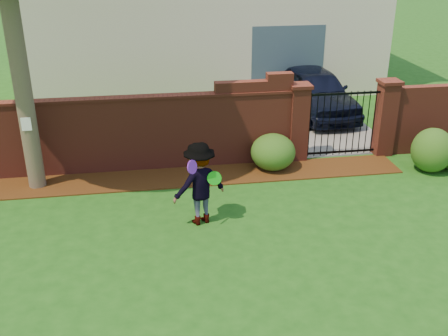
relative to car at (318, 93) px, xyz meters
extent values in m
cube|color=#1C4F13|center=(-3.96, -7.15, -0.70)|extent=(80.00, 80.00, 0.01)
cube|color=#381D0A|center=(-4.91, -3.81, -0.68)|extent=(11.10, 1.08, 0.03)
cube|color=maroon|center=(-6.11, -3.15, 0.15)|extent=(8.70, 0.25, 1.70)
cube|color=maroon|center=(-2.66, -3.15, 1.15)|extent=(1.80, 0.25, 0.30)
cube|color=maroon|center=(-2.06, -3.15, 1.38)|extent=(0.60, 0.25, 0.16)
cube|color=maroon|center=(-6.11, -3.15, 1.03)|extent=(8.70, 0.31, 0.06)
cube|color=maroon|center=(-1.56, -3.15, 0.20)|extent=(0.42, 0.42, 1.80)
cube|color=maroon|center=(-1.56, -3.15, 1.14)|extent=(0.50, 0.50, 0.08)
cube|color=maroon|center=(0.64, -3.15, 0.20)|extent=(0.42, 0.42, 1.80)
cube|color=maroon|center=(0.64, -3.15, 1.14)|extent=(0.50, 0.50, 0.08)
cylinder|color=black|center=(-1.27, -3.15, 0.15)|extent=(0.02, 0.02, 1.60)
cylinder|color=black|center=(-1.11, -3.15, 0.15)|extent=(0.02, 0.02, 1.60)
cylinder|color=black|center=(-0.95, -3.15, 0.15)|extent=(0.02, 0.02, 1.60)
cylinder|color=black|center=(-0.79, -3.15, 0.15)|extent=(0.02, 0.02, 1.60)
cylinder|color=black|center=(-0.62, -3.15, 0.15)|extent=(0.02, 0.02, 1.60)
cylinder|color=black|center=(-0.46, -3.15, 0.15)|extent=(0.02, 0.02, 1.60)
cylinder|color=black|center=(-0.30, -3.15, 0.15)|extent=(0.02, 0.02, 1.60)
cylinder|color=black|center=(-0.14, -3.15, 0.15)|extent=(0.02, 0.02, 1.60)
cylinder|color=black|center=(0.02, -3.15, 0.15)|extent=(0.02, 0.02, 1.60)
cylinder|color=black|center=(0.18, -3.15, 0.15)|extent=(0.02, 0.02, 1.60)
cylinder|color=black|center=(0.35, -3.15, 0.15)|extent=(0.02, 0.02, 1.60)
cube|color=black|center=(-0.46, -3.15, -0.58)|extent=(1.78, 0.03, 0.05)
cube|color=black|center=(-0.46, -3.15, 0.90)|extent=(1.78, 0.03, 0.05)
cube|color=slate|center=(-0.46, 0.85, -0.69)|extent=(3.20, 8.00, 0.01)
cube|color=#384C5B|center=(-0.46, 1.90, 0.50)|extent=(2.40, 0.12, 2.40)
imported|color=black|center=(0.00, 0.00, 0.00)|extent=(1.95, 4.21, 1.40)
cylinder|color=#4E402F|center=(-7.56, -3.75, 2.80)|extent=(0.36, 0.36, 7.00)
cube|color=white|center=(-7.56, -3.94, 0.80)|extent=(0.20, 0.01, 0.28)
ellipsoid|color=#1F5118|center=(-2.28, -3.63, -0.27)|extent=(1.04, 1.04, 0.85)
ellipsoid|color=#1F5118|center=(1.29, -4.32, -0.18)|extent=(0.94, 0.94, 1.04)
imported|color=gray|center=(-4.23, -5.87, 0.11)|extent=(1.18, 0.91, 1.61)
cylinder|color=purple|center=(-4.40, -6.22, 0.62)|extent=(0.23, 0.23, 0.25)
cylinder|color=#17AD18|center=(-3.98, -6.01, 0.28)|extent=(0.27, 0.10, 0.27)
camera|label=1|loc=(-5.18, -14.66, 4.36)|focal=42.46mm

